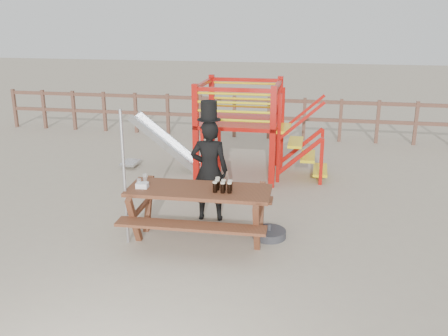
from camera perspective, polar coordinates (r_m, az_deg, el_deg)
ground at (r=8.04m, az=-3.77°, el=-8.28°), size 60.00×60.00×0.00m
back_fence at (r=14.39m, az=3.16°, el=6.35°), size 15.09×0.09×1.20m
playground_fort at (r=10.99m, az=1.41°, el=4.73°), size 4.71×1.84×2.10m
picnic_table at (r=7.85m, az=-2.86°, el=-4.57°), size 2.26×1.59×0.86m
man_with_hat at (r=8.52m, az=-1.68°, el=0.02°), size 0.68×0.49×2.09m
metal_pole at (r=7.72m, az=-11.32°, el=-1.17°), size 0.05×0.05×2.13m
parasol_base at (r=8.14m, az=5.18°, el=-7.48°), size 0.54×0.54×0.23m
paper_bag at (r=7.87m, az=-9.33°, el=-1.97°), size 0.19×0.15×0.08m
stout_pints at (r=7.61m, az=-0.20°, el=-2.03°), size 0.29×0.29×0.17m
empty_glasses at (r=7.97m, az=-9.34°, el=-1.49°), size 0.08×0.32×0.15m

